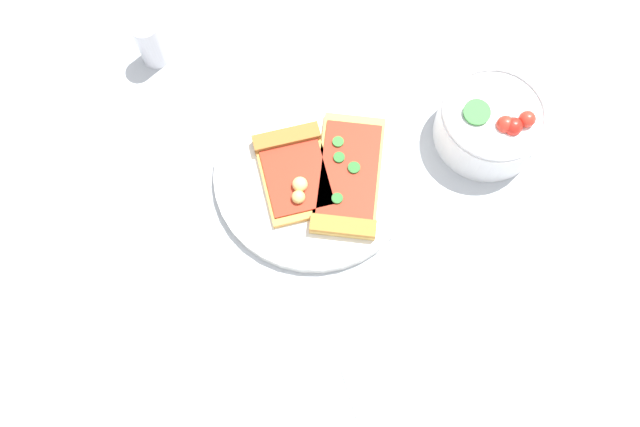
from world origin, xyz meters
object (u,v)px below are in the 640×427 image
object	(u,v)px
soda_glass	(233,423)
pizza_slice_far	(348,182)
pizza_slice_near	(294,168)
salad_bowl	(491,123)
paper_napkin	(412,368)
plate	(315,174)
pepper_shaker	(149,40)

from	to	relation	value
soda_glass	pizza_slice_far	bearing A→B (deg)	-151.74
pizza_slice_near	salad_bowl	xyz separation A→B (m)	(-0.22, 0.10, 0.01)
soda_glass	paper_napkin	size ratio (longest dim) A/B	0.72
pizza_slice_near	pizza_slice_far	bearing A→B (deg)	126.46
plate	pizza_slice_near	world-z (taller)	pizza_slice_near
salad_bowl	paper_napkin	size ratio (longest dim) A/B	0.86
paper_napkin	soda_glass	bearing A→B (deg)	-20.47
pizza_slice_near	paper_napkin	distance (m)	0.27
pizza_slice_near	plate	bearing A→B (deg)	137.04
paper_napkin	pizza_slice_near	bearing A→B (deg)	-98.11
plate	salad_bowl	xyz separation A→B (m)	(-0.20, 0.09, 0.03)
salad_bowl	plate	bearing A→B (deg)	-23.01
salad_bowl	pepper_shaker	world-z (taller)	pepper_shaker
pizza_slice_far	pizza_slice_near	bearing A→B (deg)	-53.54
pizza_slice_near	salad_bowl	world-z (taller)	salad_bowl
soda_glass	paper_napkin	world-z (taller)	soda_glass
soda_glass	pizza_slice_near	bearing A→B (deg)	-138.94
pizza_slice_far	pepper_shaker	xyz separation A→B (m)	(0.08, -0.29, 0.02)
pizza_slice_near	salad_bowl	bearing A→B (deg)	155.02
plate	soda_glass	bearing A→B (deg)	36.40
pizza_slice_near	pepper_shaker	size ratio (longest dim) A/B	1.69
pizza_slice_near	paper_napkin	xyz separation A→B (m)	(0.04, 0.26, -0.02)
pizza_slice_near	pizza_slice_far	distance (m)	0.07
pizza_slice_near	soda_glass	xyz separation A→B (m)	(0.22, 0.19, 0.03)
pepper_shaker	paper_napkin	bearing A→B (deg)	90.48
soda_glass	pepper_shaker	xyz separation A→B (m)	(-0.18, -0.43, -0.01)
plate	pizza_slice_far	bearing A→B (deg)	120.38
pizza_slice_far	plate	bearing A→B (deg)	-59.62
pizza_slice_far	pepper_shaker	bearing A→B (deg)	-74.68
pizza_slice_near	pepper_shaker	world-z (taller)	pepper_shaker
pizza_slice_far	salad_bowl	size ratio (longest dim) A/B	1.26
paper_napkin	pepper_shaker	world-z (taller)	pepper_shaker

